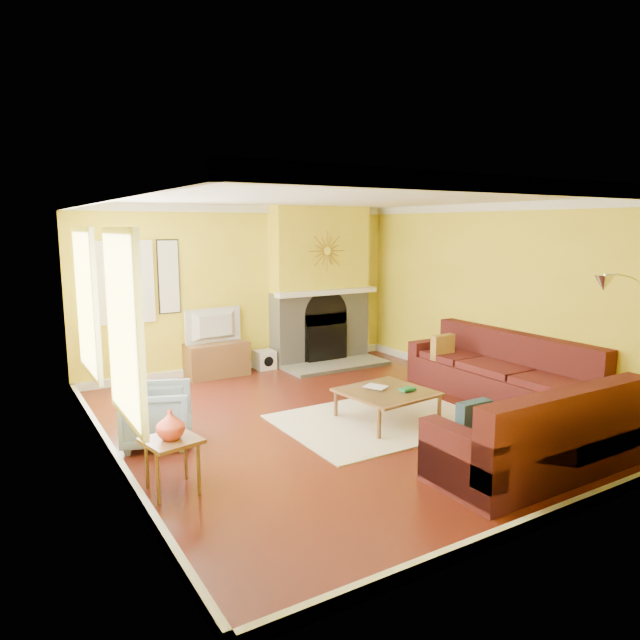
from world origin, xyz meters
TOP-DOWN VIEW (x-y plane):
  - floor at (0.00, 0.00)m, footprint 5.50×6.00m
  - ceiling at (0.00, 0.00)m, footprint 5.50×6.00m
  - wall_back at (0.00, 3.01)m, footprint 5.50×0.02m
  - wall_front at (0.00, -3.01)m, footprint 5.50×0.02m
  - wall_left at (-2.76, 0.00)m, footprint 0.02×6.00m
  - wall_right at (2.76, 0.00)m, footprint 0.02×6.00m
  - baseboard at (0.00, 0.00)m, footprint 5.50×6.00m
  - crown_molding at (0.00, 0.00)m, footprint 5.50×6.00m
  - window_left_near at (-2.72, 1.30)m, footprint 0.06×1.22m
  - window_left_far at (-2.72, -0.60)m, footprint 0.06×1.22m
  - window_back at (-1.90, 2.96)m, footprint 0.82×0.06m
  - wall_art at (-1.25, 2.97)m, footprint 0.34×0.04m
  - fireplace at (1.35, 2.80)m, footprint 1.80×0.40m
  - mantel at (1.35, 2.56)m, footprint 1.92×0.22m
  - hearth at (1.35, 2.25)m, footprint 1.80×0.70m
  - sunburst at (1.35, 2.57)m, footprint 0.70×0.04m
  - rug at (0.35, -0.30)m, footprint 2.40×1.80m
  - sectional_sofa at (1.20, -0.85)m, footprint 3.10×3.70m
  - coffee_table at (0.40, -0.35)m, footprint 1.08×1.08m
  - media_console at (-0.60, 2.75)m, footprint 0.98×0.44m
  - tv at (-0.60, 2.75)m, footprint 0.96×0.23m
  - subwoofer at (0.25, 2.78)m, footprint 0.31×0.31m
  - armchair at (-2.20, 0.35)m, footprint 0.93×0.92m
  - side_table at (-2.40, -0.85)m, footprint 0.53×0.53m
  - vase at (-2.40, -0.85)m, footprint 0.29×0.29m
  - book at (0.25, -0.25)m, footprint 0.29×0.33m
  - arc_lamp at (1.78, -2.55)m, footprint 1.24×0.36m

SIDE VIEW (x-z plane):
  - floor at x=0.00m, z-range -0.02..0.00m
  - rug at x=0.35m, z-range 0.00..0.02m
  - hearth at x=1.35m, z-range 0.00..0.06m
  - baseboard at x=0.00m, z-range 0.00..0.12m
  - subwoofer at x=0.25m, z-range 0.00..0.31m
  - coffee_table at x=0.40m, z-range 0.00..0.39m
  - side_table at x=-2.40m, z-range 0.00..0.50m
  - media_console at x=-0.60m, z-range 0.00..0.54m
  - armchair at x=-2.20m, z-range 0.00..0.66m
  - book at x=0.25m, z-range 0.39..0.42m
  - sectional_sofa at x=1.20m, z-range 0.00..0.90m
  - vase at x=-2.40m, z-range 0.50..0.77m
  - tv at x=-0.60m, z-range 0.54..1.09m
  - arc_lamp at x=1.78m, z-range 0.00..1.92m
  - mantel at x=1.35m, z-range 1.21..1.29m
  - wall_back at x=0.00m, z-range 0.00..2.70m
  - wall_front at x=0.00m, z-range 0.00..2.70m
  - wall_left at x=-2.76m, z-range 0.00..2.70m
  - wall_right at x=2.76m, z-range 0.00..2.70m
  - fireplace at x=1.35m, z-range 0.00..2.70m
  - window_left_near at x=-2.72m, z-range 0.64..2.36m
  - window_left_far at x=-2.72m, z-range 0.64..2.36m
  - window_back at x=-1.90m, z-range 0.94..2.16m
  - wall_art at x=-1.25m, z-range 1.03..2.17m
  - sunburst at x=1.35m, z-range 1.60..2.30m
  - crown_molding at x=0.00m, z-range 2.58..2.70m
  - ceiling at x=0.00m, z-range 2.70..2.72m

